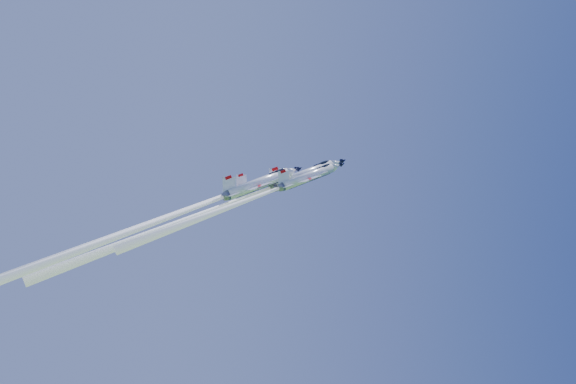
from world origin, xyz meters
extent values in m
cylinder|color=white|center=(4.05, 3.11, 97.99)|extent=(7.57, 5.90, 12.98)
cone|color=white|center=(11.11, 3.67, 101.40)|extent=(3.25, 2.85, 3.51)
cone|color=black|center=(12.75, 3.80, 102.19)|extent=(1.64, 1.44, 1.76)
cone|color=slate|center=(-2.47, 2.60, 94.85)|extent=(2.76, 2.50, 2.45)
ellipsoid|color=black|center=(8.31, 3.26, 100.88)|extent=(3.52, 1.71, 2.59)
cube|color=black|center=(6.71, 3.06, 100.40)|extent=(1.26, 0.37, 0.86)
cube|color=white|center=(2.96, 3.10, 97.18)|extent=(5.84, 10.72, 4.39)
cube|color=white|center=(6.17, 4.68, 99.22)|extent=(3.49, 1.66, 1.95)
cube|color=white|center=(6.68, 2.03, 98.59)|extent=(3.49, 1.66, 1.95)
cube|color=white|center=(-1.48, 2.71, 95.21)|extent=(3.03, 5.90, 2.35)
cube|color=white|center=(-1.91, 2.22, 96.95)|extent=(3.74, 1.27, 4.08)
cube|color=red|center=(-2.21, 1.82, 98.40)|extent=(1.47, 0.46, 1.15)
cube|color=black|center=(4.45, 3.40, 97.11)|extent=(10.11, 1.41, 5.05)
sphere|color=white|center=(-2.72, 2.58, 94.73)|extent=(1.11, 0.99, 1.15)
cone|color=white|center=(-23.83, 0.91, 84.55)|extent=(21.07, 15.40, 42.72)
cylinder|color=white|center=(-3.38, 5.88, 97.29)|extent=(6.09, 4.75, 10.45)
cone|color=white|center=(2.30, 6.33, 100.03)|extent=(2.61, 2.29, 2.82)
cone|color=black|center=(3.62, 6.44, 100.67)|extent=(1.32, 1.15, 1.42)
cone|color=slate|center=(-8.62, 5.47, 94.76)|extent=(2.22, 2.02, 1.97)
ellipsoid|color=black|center=(0.05, 6.00, 99.61)|extent=(2.83, 1.38, 2.08)
cube|color=black|center=(-1.24, 5.84, 99.22)|extent=(1.02, 0.30, 0.69)
cube|color=white|center=(-4.25, 5.87, 96.63)|extent=(4.70, 8.63, 3.54)
cube|color=white|center=(-1.67, 7.14, 98.27)|extent=(2.81, 1.34, 1.57)
cube|color=white|center=(-1.26, 5.01, 97.77)|extent=(2.81, 1.34, 1.57)
cube|color=white|center=(-7.83, 5.55, 95.05)|extent=(2.44, 4.75, 1.89)
cube|color=white|center=(-8.17, 5.16, 96.45)|extent=(3.01, 1.02, 3.29)
cube|color=red|center=(-8.41, 4.84, 97.61)|extent=(1.19, 0.37, 0.93)
cube|color=black|center=(-3.05, 6.11, 96.57)|extent=(8.14, 1.13, 4.06)
sphere|color=white|center=(-8.82, 5.45, 94.66)|extent=(0.90, 0.79, 0.93)
cone|color=white|center=(-30.08, 3.77, 84.41)|extent=(20.74, 15.06, 42.66)
cylinder|color=white|center=(2.49, -5.28, 94.89)|extent=(6.12, 4.76, 10.48)
cone|color=white|center=(8.19, -4.83, 97.64)|extent=(2.62, 2.30, 2.83)
cone|color=black|center=(9.52, -4.72, 98.28)|extent=(1.32, 1.16, 1.42)
cone|color=slate|center=(-2.77, -5.69, 92.35)|extent=(2.23, 2.02, 1.98)
ellipsoid|color=black|center=(5.93, -5.16, 97.22)|extent=(2.84, 1.38, 2.09)
cube|color=black|center=(4.64, -5.32, 96.83)|extent=(1.02, 0.30, 0.70)
cube|color=white|center=(1.61, -5.29, 94.23)|extent=(4.71, 8.66, 3.55)
cube|color=white|center=(4.20, -4.01, 95.88)|extent=(2.82, 1.34, 1.58)
cube|color=white|center=(4.61, -6.15, 95.38)|extent=(2.82, 1.34, 1.58)
cube|color=white|center=(-1.97, -5.61, 92.64)|extent=(2.45, 4.77, 1.90)
cube|color=white|center=(-2.32, -6.01, 94.05)|extent=(3.02, 1.03, 3.30)
cube|color=red|center=(-2.56, -6.33, 95.22)|extent=(1.19, 0.37, 0.93)
cube|color=black|center=(2.82, -5.05, 94.17)|extent=(8.16, 1.14, 4.08)
sphere|color=white|center=(-2.97, -5.71, 92.26)|extent=(0.90, 0.80, 0.93)
cone|color=white|center=(-16.84, -6.81, 85.57)|extent=(14.20, 10.44, 28.32)
cylinder|color=white|center=(-5.72, 0.23, 94.61)|extent=(7.29, 5.68, 12.49)
cone|color=white|center=(1.08, 0.77, 97.88)|extent=(3.13, 2.74, 3.38)
cone|color=black|center=(2.66, 0.89, 98.65)|extent=(1.57, 1.38, 1.70)
cone|color=slate|center=(-11.99, -0.27, 91.58)|extent=(2.66, 2.41, 2.35)
ellipsoid|color=black|center=(-1.62, 0.37, 97.38)|extent=(3.38, 1.65, 2.49)
cube|color=black|center=(-3.16, 0.18, 96.92)|extent=(1.22, 0.36, 0.83)
cube|color=white|center=(-6.76, 0.21, 93.82)|extent=(5.62, 10.32, 4.23)
cube|color=white|center=(-3.68, 1.74, 95.78)|extent=(3.36, 1.60, 1.88)
cube|color=white|center=(-3.19, -0.81, 95.18)|extent=(3.36, 1.60, 1.88)
cube|color=white|center=(-11.04, -0.16, 91.93)|extent=(2.92, 5.68, 2.26)
cube|color=white|center=(-11.45, -0.64, 93.60)|extent=(3.60, 1.22, 3.93)
cube|color=red|center=(-11.74, -1.02, 95.00)|extent=(1.42, 0.44, 1.11)
cube|color=black|center=(-5.33, 0.51, 93.75)|extent=(9.73, 1.35, 4.86)
sphere|color=white|center=(-12.23, -0.28, 91.47)|extent=(1.07, 0.95, 1.11)
cone|color=white|center=(-37.34, -2.27, 79.36)|extent=(24.53, 17.82, 50.42)
camera|label=1|loc=(-29.05, -113.57, 57.92)|focal=40.00mm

